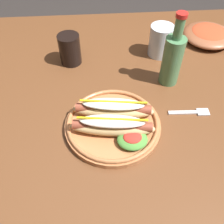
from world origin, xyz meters
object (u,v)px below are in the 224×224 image
(water_cup, at_px, (161,41))
(soda_cup, at_px, (70,49))
(side_bowl, at_px, (208,34))
(hot_dog_plate, at_px, (114,122))
(glass_bottle, at_px, (172,58))
(fork, at_px, (192,112))

(water_cup, bearing_deg, soda_cup, -175.78)
(side_bowl, bearing_deg, hot_dog_plate, -134.38)
(soda_cup, bearing_deg, side_bowl, 10.78)
(hot_dog_plate, distance_m, side_bowl, 0.57)
(side_bowl, bearing_deg, water_cup, -159.69)
(soda_cup, height_order, water_cup, water_cup)
(hot_dog_plate, bearing_deg, glass_bottle, 43.72)
(hot_dog_plate, bearing_deg, soda_cup, 112.28)
(fork, relative_size, side_bowl, 0.63)
(glass_bottle, bearing_deg, water_cup, 90.21)
(hot_dog_plate, relative_size, soda_cup, 2.53)
(water_cup, bearing_deg, glass_bottle, -89.79)
(hot_dog_plate, relative_size, water_cup, 2.39)
(fork, distance_m, glass_bottle, 0.18)
(soda_cup, distance_m, side_bowl, 0.54)
(hot_dog_plate, xyz_separation_m, side_bowl, (0.40, 0.41, -0.00))
(water_cup, bearing_deg, side_bowl, 20.31)
(glass_bottle, height_order, side_bowl, glass_bottle)
(soda_cup, height_order, side_bowl, soda_cup)
(hot_dog_plate, xyz_separation_m, glass_bottle, (0.19, 0.19, 0.06))
(hot_dog_plate, height_order, side_bowl, hot_dog_plate)
(fork, bearing_deg, water_cup, 100.62)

